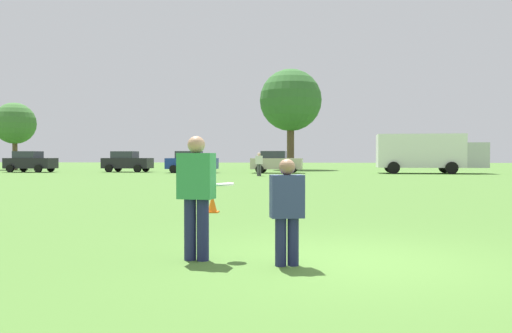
% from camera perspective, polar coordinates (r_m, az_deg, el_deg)
% --- Properties ---
extents(ground_plane, '(195.45, 195.45, 0.00)m').
position_cam_1_polar(ground_plane, '(7.55, 10.00, -10.02)').
color(ground_plane, '#47702D').
extents(player_thrower, '(0.52, 0.34, 1.74)m').
position_cam_1_polar(player_thrower, '(7.40, -6.46, -2.58)').
color(player_thrower, '#1E234C').
rests_on(player_thrower, ground).
extents(player_defender, '(0.48, 0.35, 1.42)m').
position_cam_1_polar(player_defender, '(7.02, 3.36, -4.32)').
color(player_defender, '#1E234C').
rests_on(player_defender, ground).
extents(frisbee, '(0.27, 0.27, 0.05)m').
position_cam_1_polar(frisbee, '(7.56, -3.40, -1.93)').
color(frisbee, white).
extents(traffic_cone, '(0.32, 0.32, 0.48)m').
position_cam_1_polar(traffic_cone, '(13.60, -4.74, -4.01)').
color(traffic_cone, '#D8590C').
rests_on(traffic_cone, ground).
extents(parked_car_near_left, '(4.29, 2.38, 1.82)m').
position_cam_1_polar(parked_car_near_left, '(49.91, -23.22, 0.49)').
color(parked_car_near_left, black).
rests_on(parked_car_near_left, ground).
extents(parked_car_mid_left, '(4.29, 2.38, 1.82)m').
position_cam_1_polar(parked_car_mid_left, '(47.75, -13.77, 0.53)').
color(parked_car_mid_left, black).
rests_on(parked_car_mid_left, ground).
extents(parked_car_center, '(4.29, 2.38, 1.82)m').
position_cam_1_polar(parked_car_center, '(44.62, -7.01, 0.51)').
color(parked_car_center, navy).
rests_on(parked_car_center, ground).
extents(parked_car_mid_right, '(4.29, 2.38, 1.82)m').
position_cam_1_polar(parked_car_mid_right, '(43.58, 2.19, 0.50)').
color(parked_car_mid_right, '#B7AD99').
rests_on(parked_car_mid_right, ground).
extents(box_truck, '(8.61, 3.29, 3.18)m').
position_cam_1_polar(box_truck, '(44.98, 18.08, 1.52)').
color(box_truck, white).
rests_on(box_truck, ground).
extents(bystander_sideline_watcher, '(0.52, 0.47, 1.66)m').
position_cam_1_polar(bystander_sideline_watcher, '(37.51, 0.32, 0.41)').
color(bystander_sideline_watcher, '#4C4C51').
rests_on(bystander_sideline_watcher, ground).
extents(tree_east_birch, '(4.23, 4.23, 6.87)m').
position_cam_1_polar(tree_east_birch, '(59.56, -24.62, 4.24)').
color(tree_east_birch, brown).
rests_on(tree_east_birch, ground).
extents(tree_east_oak, '(6.32, 6.32, 10.27)m').
position_cam_1_polar(tree_east_oak, '(54.31, 3.76, 7.13)').
color(tree_east_oak, brown).
rests_on(tree_east_oak, ground).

